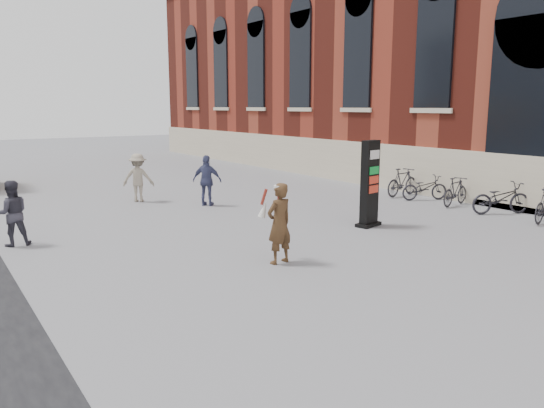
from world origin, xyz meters
TOP-DOWN VIEW (x-y plane):
  - ground at (0.00, 0.00)m, footprint 100.00×100.00m
  - info_pylon at (3.98, 1.44)m, footprint 0.83×0.54m
  - woman at (-0.11, -0.09)m, footprint 0.71×0.66m
  - pedestrian_a at (-4.59, 4.65)m, footprint 0.80×0.64m
  - pedestrian_b at (0.02, 8.79)m, footprint 1.25×1.12m
  - pedestrian_c at (1.67, 6.74)m, footprint 0.99×1.01m
  - bike_4 at (8.60, 0.41)m, footprint 2.01×1.39m
  - bike_5 at (8.60, 2.09)m, footprint 1.68×0.76m
  - bike_6 at (8.60, 3.39)m, footprint 1.79×1.19m
  - bike_7 at (8.60, 4.45)m, footprint 1.80×0.69m

SIDE VIEW (x-z plane):
  - ground at x=0.00m, z-range 0.00..0.00m
  - bike_6 at x=8.60m, z-range 0.00..0.89m
  - bike_5 at x=8.60m, z-range 0.00..0.97m
  - bike_4 at x=8.60m, z-range 0.00..1.00m
  - bike_7 at x=8.60m, z-range 0.00..1.05m
  - pedestrian_a at x=-4.59m, z-range 0.00..1.58m
  - pedestrian_b at x=0.02m, z-range 0.00..1.69m
  - pedestrian_c at x=1.67m, z-range 0.00..1.70m
  - woman at x=-0.11m, z-range 0.02..1.76m
  - info_pylon at x=3.98m, z-range 0.00..2.39m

